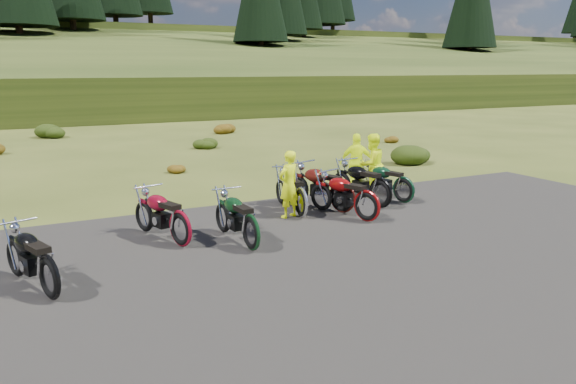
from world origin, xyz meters
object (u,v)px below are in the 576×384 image
motorcycle_3 (301,218)px  motorcycle_7 (403,204)px  motorcycle_0 (52,301)px  person_middle (289,185)px

motorcycle_3 → motorcycle_7: bearing=-82.3°
motorcycle_0 → person_middle: person_middle is taller
person_middle → motorcycle_7: bearing=159.0°
motorcycle_3 → motorcycle_0: bearing=120.3°
motorcycle_0 → person_middle: size_ratio=1.27×
motorcycle_0 → motorcycle_7: size_ratio=1.03×
person_middle → motorcycle_0: bearing=6.5°
motorcycle_0 → motorcycle_3: 6.40m
motorcycle_7 → person_middle: person_middle is taller
motorcycle_0 → motorcycle_7: motorcycle_0 is taller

